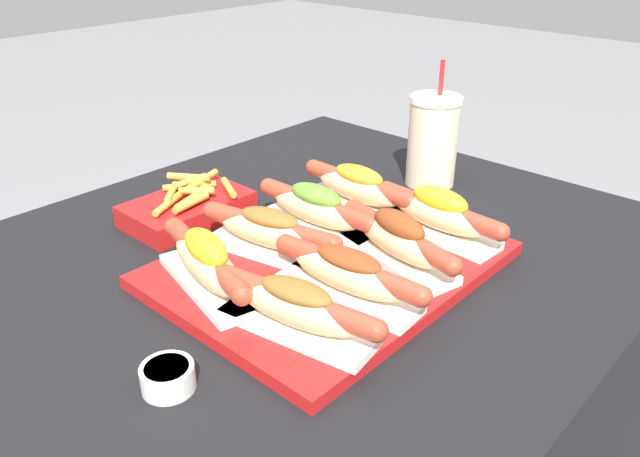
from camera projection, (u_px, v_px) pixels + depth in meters
patio_table at (286, 440)px, 1.04m from camera, size 1.13×0.86×0.68m
serving_tray at (331, 264)px, 0.86m from camera, size 0.44×0.35×0.02m
hot_dog_0 at (296, 307)px, 0.70m from camera, size 0.09×0.22×0.07m
hot_dog_1 at (349, 274)px, 0.76m from camera, size 0.07×0.23×0.06m
hot_dog_2 at (398, 239)px, 0.84m from camera, size 0.10×0.22×0.07m
hot_dog_3 at (439, 214)px, 0.91m from camera, size 0.07×0.23×0.07m
hot_dog_4 at (205, 262)px, 0.78m from camera, size 0.10×0.22×0.08m
hot_dog_5 at (270, 232)px, 0.86m from camera, size 0.10×0.22×0.07m
hot_dog_6 at (316, 209)px, 0.92m from camera, size 0.06×0.23×0.07m
hot_dog_7 at (359, 188)px, 0.99m from camera, size 0.06×0.23×0.07m
sauce_bowl at (168, 376)px, 0.65m from camera, size 0.06×0.06×0.03m
drink_cup at (433, 141)px, 1.10m from camera, size 0.09×0.09×0.22m
fries_basket at (190, 206)px, 1.00m from camera, size 0.19×0.13×0.06m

